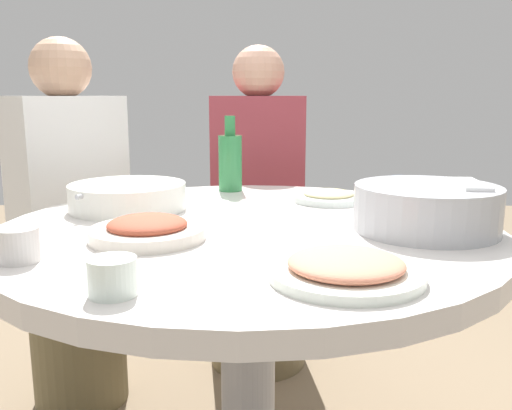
% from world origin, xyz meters
% --- Properties ---
extents(round_dining_table, '(1.11, 1.11, 0.76)m').
position_xyz_m(round_dining_table, '(0.00, 0.00, 0.64)').
color(round_dining_table, '#99999E').
rests_on(round_dining_table, ground).
extents(rice_bowl, '(0.30, 0.30, 0.11)m').
position_xyz_m(rice_bowl, '(0.04, 0.38, 0.81)').
color(rice_bowl, '#B2B5BA').
rests_on(rice_bowl, round_dining_table).
extents(soup_bowl, '(0.29, 0.29, 0.07)m').
position_xyz_m(soup_bowl, '(-0.18, -0.31, 0.79)').
color(soup_bowl, white).
rests_on(soup_bowl, round_dining_table).
extents(dish_noodles, '(0.19, 0.19, 0.03)m').
position_xyz_m(dish_noodles, '(-0.28, 0.22, 0.77)').
color(dish_noodles, silver).
rests_on(dish_noodles, round_dining_table).
extents(dish_shrimp, '(0.25, 0.25, 0.04)m').
position_xyz_m(dish_shrimp, '(0.36, 0.16, 0.78)').
color(dish_shrimp, white).
rests_on(dish_shrimp, round_dining_table).
extents(dish_stirfry, '(0.23, 0.23, 0.05)m').
position_xyz_m(dish_stirfry, '(0.12, -0.20, 0.78)').
color(dish_stirfry, silver).
rests_on(dish_stirfry, round_dining_table).
extents(green_bottle, '(0.07, 0.07, 0.22)m').
position_xyz_m(green_bottle, '(-0.46, -0.06, 0.85)').
color(green_bottle, '#318145').
rests_on(green_bottle, round_dining_table).
extents(tea_cup_near, '(0.06, 0.06, 0.07)m').
position_xyz_m(tea_cup_near, '(-0.28, 0.41, 0.80)').
color(tea_cup_near, '#3C5F89').
rests_on(tea_cup_near, round_dining_table).
extents(tea_cup_far, '(0.07, 0.07, 0.06)m').
position_xyz_m(tea_cup_far, '(0.27, -0.39, 0.79)').
color(tea_cup_far, silver).
rests_on(tea_cup_far, round_dining_table).
extents(tea_cup_side, '(0.07, 0.07, 0.06)m').
position_xyz_m(tea_cup_side, '(0.43, -0.19, 0.79)').
color(tea_cup_side, white).
rests_on(tea_cup_side, round_dining_table).
extents(stool_for_diner_left, '(0.31, 0.31, 0.46)m').
position_xyz_m(stool_for_diner_left, '(-0.57, -0.59, 0.23)').
color(stool_for_diner_left, brown).
rests_on(stool_for_diner_left, ground).
extents(diner_left, '(0.47, 0.47, 0.76)m').
position_xyz_m(diner_left, '(-0.57, -0.59, 0.78)').
color(diner_left, '#2D333D').
rests_on(diner_left, stool_for_diner_left).
extents(stool_for_diner_right, '(0.37, 0.37, 0.46)m').
position_xyz_m(stool_for_diner_right, '(-0.86, 0.02, 0.23)').
color(stool_for_diner_right, brown).
rests_on(stool_for_diner_right, ground).
extents(diner_right, '(0.35, 0.35, 0.76)m').
position_xyz_m(diner_right, '(-0.86, 0.02, 0.78)').
color(diner_right, '#2D333D').
rests_on(diner_right, stool_for_diner_right).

